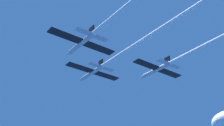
% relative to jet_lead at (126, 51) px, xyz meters
% --- Properties ---
extents(jet_lead, '(15.27, 48.00, 2.53)m').
position_rel_jet_lead_xyz_m(jet_lead, '(0.00, 0.00, 0.00)').
color(jet_lead, '#B2BAC6').
extents(jet_left_wing, '(15.27, 46.54, 2.53)m').
position_rel_jet_lead_xyz_m(jet_left_wing, '(-10.39, -11.00, -0.79)').
color(jet_left_wing, '#B2BAC6').
extents(jet_right_wing, '(15.27, 48.72, 2.53)m').
position_rel_jet_lead_xyz_m(jet_right_wing, '(12.39, -11.40, 0.12)').
color(jet_right_wing, '#B2BAC6').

